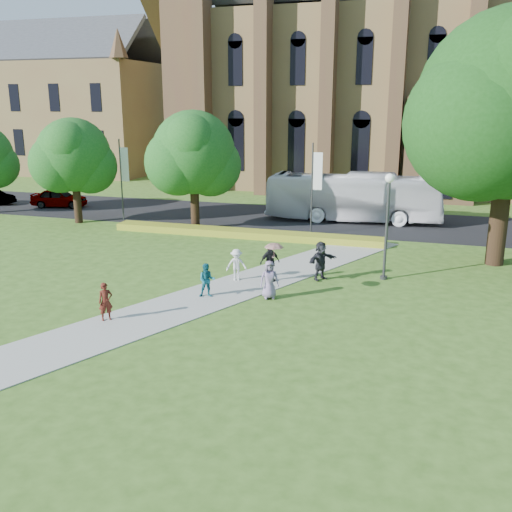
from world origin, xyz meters
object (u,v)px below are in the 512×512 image
(large_tree, at_px, (512,105))
(streetlamp, at_px, (387,214))
(car_0, at_px, (59,198))
(tour_coach, at_px, (353,197))
(pedestrian_0, at_px, (106,301))

(large_tree, bearing_deg, streetlamp, -140.71)
(streetlamp, relative_size, car_0, 1.16)
(large_tree, bearing_deg, car_0, 166.46)
(streetlamp, xyz_separation_m, tour_coach, (-3.47, 13.89, -1.51))
(large_tree, distance_m, pedestrian_0, 22.02)
(streetlamp, distance_m, large_tree, 8.73)
(streetlamp, bearing_deg, tour_coach, 104.01)
(car_0, bearing_deg, pedestrian_0, -153.21)
(car_0, bearing_deg, large_tree, -115.96)
(streetlamp, bearing_deg, car_0, 155.72)
(streetlamp, relative_size, tour_coach, 0.41)
(car_0, bearing_deg, streetlamp, -126.70)
(tour_coach, bearing_deg, streetlamp, -169.93)
(streetlamp, bearing_deg, pedestrian_0, -138.55)
(streetlamp, height_order, tour_coach, streetlamp)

